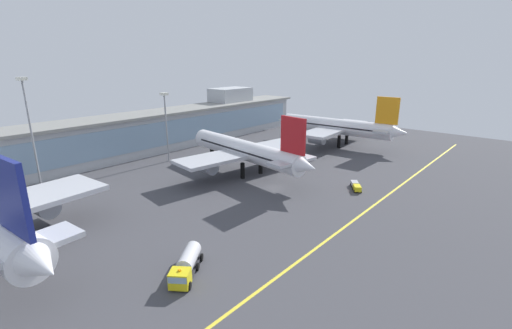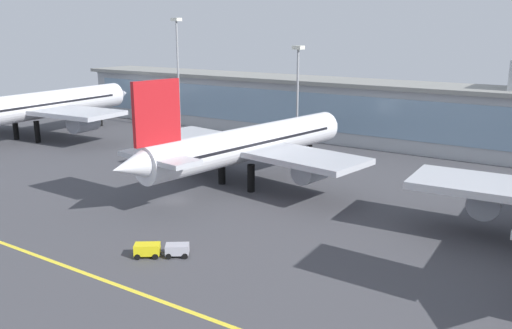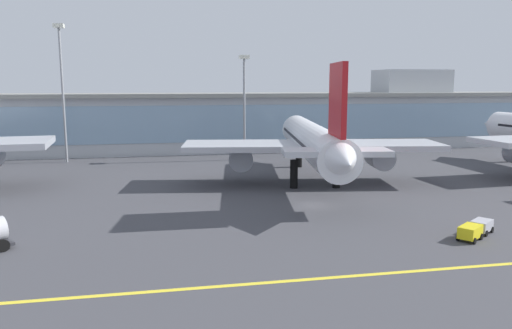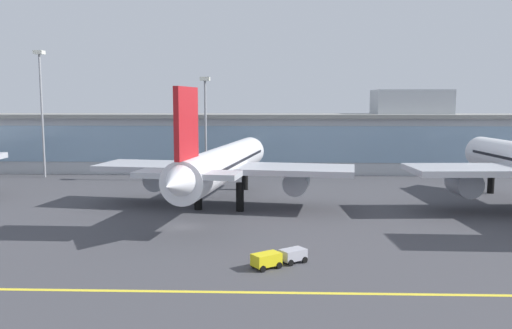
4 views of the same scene
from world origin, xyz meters
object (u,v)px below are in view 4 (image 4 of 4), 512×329
(apron_light_mast_west, at_px, (41,96))
(airliner_near_right, at_px, (224,165))
(apron_light_mast_centre, at_px, (205,112))
(baggage_tug_near, at_px, (279,257))

(apron_light_mast_west, bearing_deg, airliner_near_right, -36.17)
(airliner_near_right, distance_m, apron_light_mast_centre, 26.55)
(apron_light_mast_west, height_order, apron_light_mast_centre, apron_light_mast_west)
(baggage_tug_near, bearing_deg, apron_light_mast_centre, -111.49)
(airliner_near_right, distance_m, baggage_tug_near, 29.10)
(airliner_near_right, bearing_deg, apron_light_mast_centre, 21.75)
(baggage_tug_near, height_order, apron_light_mast_west, apron_light_mast_west)
(apron_light_mast_centre, bearing_deg, apron_light_mast_west, 173.71)
(apron_light_mast_centre, bearing_deg, airliner_near_right, -76.88)
(airliner_near_right, relative_size, apron_light_mast_west, 1.88)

